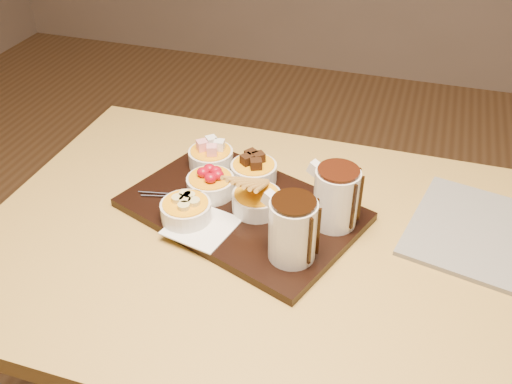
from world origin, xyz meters
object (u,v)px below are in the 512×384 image
(dining_table, at_px, (283,278))
(pitcher_milk_chocolate, at_px, (336,198))
(serving_board, at_px, (242,209))
(pitcher_dark_chocolate, at_px, (293,230))
(newspaper, at_px, (506,241))
(bowl_strawberries, at_px, (211,186))

(dining_table, relative_size, pitcher_milk_chocolate, 10.12)
(serving_board, height_order, pitcher_dark_chocolate, pitcher_dark_chocolate)
(pitcher_milk_chocolate, bearing_deg, pitcher_dark_chocolate, -94.40)
(dining_table, xyz_separation_m, newspaper, (0.41, 0.12, 0.10))
(bowl_strawberries, bearing_deg, serving_board, -16.67)
(pitcher_milk_chocolate, bearing_deg, dining_table, -121.76)
(dining_table, distance_m, bowl_strawberries, 0.24)
(bowl_strawberries, xyz_separation_m, pitcher_milk_chocolate, (0.27, -0.02, 0.04))
(serving_board, relative_size, bowl_strawberries, 4.60)
(pitcher_dark_chocolate, xyz_separation_m, pitcher_milk_chocolate, (0.05, 0.12, 0.00))
(bowl_strawberries, distance_m, pitcher_dark_chocolate, 0.25)
(pitcher_milk_chocolate, bearing_deg, newspaper, 30.89)
(dining_table, height_order, pitcher_milk_chocolate, pitcher_milk_chocolate)
(bowl_strawberries, relative_size, newspaper, 0.28)
(dining_table, distance_m, serving_board, 0.16)
(pitcher_dark_chocolate, bearing_deg, serving_board, 160.02)
(bowl_strawberries, distance_m, newspaper, 0.59)
(dining_table, distance_m, pitcher_dark_chocolate, 0.19)
(serving_board, xyz_separation_m, pitcher_milk_chocolate, (0.19, 0.01, 0.07))
(pitcher_dark_chocolate, distance_m, pitcher_milk_chocolate, 0.13)
(pitcher_dark_chocolate, bearing_deg, newspaper, 45.56)
(pitcher_dark_chocolate, xyz_separation_m, newspaper, (0.38, 0.18, -0.07))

